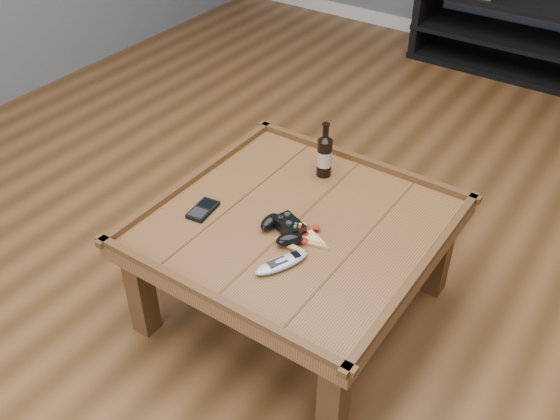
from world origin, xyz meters
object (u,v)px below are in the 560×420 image
Objects in this scene: remote_control at (282,263)px; coffee_table at (296,234)px; pizza_slice at (303,237)px; beer_bottle at (325,155)px; game_controller at (284,228)px; smartphone at (203,210)px; media_console at (519,36)px.

coffee_table is at bearing 135.66° from remote_control.
remote_control is (0.02, -0.16, 0.01)m from pizza_slice.
beer_bottle is 0.42m from game_controller.
pizza_slice reaches higher than smartphone.
media_console is at bearing 76.49° from smartphone.
coffee_table is 0.12m from pizza_slice.
media_console is 7.34× the size of game_controller.
coffee_table reaches higher than smartphone.
smartphone is at bearing -163.88° from pizza_slice.
media_console is (0.00, 2.75, -0.15)m from coffee_table.
beer_bottle is at bearing -91.82° from media_console.
remote_control reaches higher than smartphone.
smartphone is at bearing -148.23° from game_controller.
coffee_table is 0.36m from beer_bottle.
media_console is 6.69× the size of remote_control.
coffee_table is 5.40× the size of game_controller.
remote_control is at bearing -88.25° from media_console.
beer_bottle is 0.58m from remote_control.
media_console is at bearing 88.18° from beer_bottle.
media_console is at bearing 96.33° from pizza_slice.
beer_bottle is 0.53m from smartphone.
beer_bottle reaches higher than coffee_table.
coffee_table reaches higher than pizza_slice.
pizza_slice is (0.15, -0.39, -0.09)m from beer_bottle.
media_console is 5.97× the size of beer_bottle.
coffee_table is at bearing 112.14° from game_controller.
beer_bottle is at bearing 103.72° from coffee_table.
pizza_slice is 0.16m from remote_control.
pizza_slice is (0.07, 0.02, -0.02)m from game_controller.
smartphone is at bearing -117.64° from beer_bottle.
beer_bottle is at bearing 55.15° from smartphone.
beer_bottle is 1.69× the size of smartphone.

